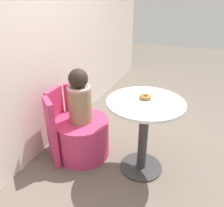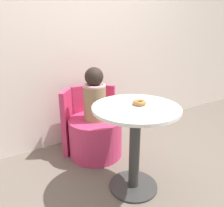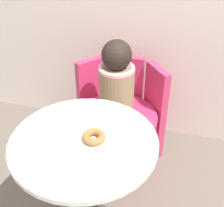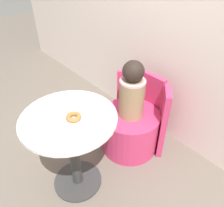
{
  "view_description": "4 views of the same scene",
  "coord_description": "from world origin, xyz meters",
  "px_view_note": "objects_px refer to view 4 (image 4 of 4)",
  "views": [
    {
      "loc": [
        -1.73,
        -0.33,
        1.52
      ],
      "look_at": [
        -0.14,
        0.32,
        0.67
      ],
      "focal_mm": 35.0,
      "sensor_mm": 36.0,
      "label": 1
    },
    {
      "loc": [
        -1.07,
        -1.18,
        1.26
      ],
      "look_at": [
        -0.08,
        0.37,
        0.65
      ],
      "focal_mm": 35.0,
      "sensor_mm": 36.0,
      "label": 2
    },
    {
      "loc": [
        0.32,
        -0.95,
        1.65
      ],
      "look_at": [
        -0.06,
        0.39,
        0.69
      ],
      "focal_mm": 50.0,
      "sensor_mm": 36.0,
      "label": 3
    },
    {
      "loc": [
        0.97,
        -0.49,
        1.67
      ],
      "look_at": [
        -0.06,
        0.4,
        0.68
      ],
      "focal_mm": 35.0,
      "sensor_mm": 36.0,
      "label": 4
    }
  ],
  "objects_px": {
    "child_figure": "(132,91)",
    "donut": "(74,117)",
    "round_table": "(72,139)",
    "tub_chair": "(130,130)"
  },
  "relations": [
    {
      "from": "round_table",
      "to": "child_figure",
      "type": "relative_size",
      "value": 1.36
    },
    {
      "from": "round_table",
      "to": "tub_chair",
      "type": "distance_m",
      "value": 0.71
    },
    {
      "from": "tub_chair",
      "to": "donut",
      "type": "bearing_deg",
      "value": -84.4
    },
    {
      "from": "child_figure",
      "to": "donut",
      "type": "relative_size",
      "value": 5.08
    },
    {
      "from": "tub_chair",
      "to": "child_figure",
      "type": "bearing_deg",
      "value": 0.0
    },
    {
      "from": "round_table",
      "to": "tub_chair",
      "type": "height_order",
      "value": "round_table"
    },
    {
      "from": "tub_chair",
      "to": "donut",
      "type": "relative_size",
      "value": 5.25
    },
    {
      "from": "child_figure",
      "to": "tub_chair",
      "type": "bearing_deg",
      "value": 0.0
    },
    {
      "from": "round_table",
      "to": "donut",
      "type": "distance_m",
      "value": 0.24
    },
    {
      "from": "child_figure",
      "to": "donut",
      "type": "xyz_separation_m",
      "value": [
        0.06,
        -0.62,
        0.08
      ]
    }
  ]
}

